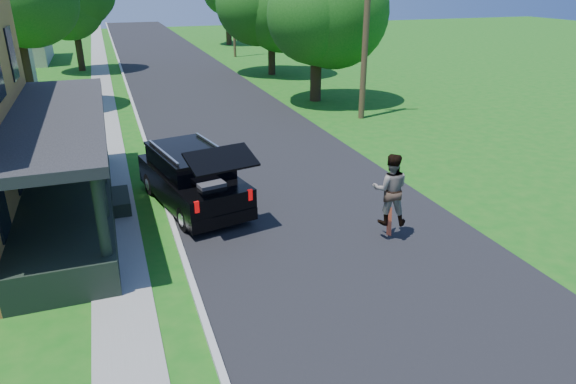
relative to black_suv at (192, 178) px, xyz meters
name	(u,v)px	position (x,y,z in m)	size (l,w,h in m)	color
ground	(367,274)	(3.20, -5.46, -0.91)	(140.00, 140.00, 0.00)	#135C12
street	(206,101)	(3.20, 14.54, -0.91)	(8.00, 120.00, 0.02)	black
curb	(133,106)	(-0.85, 14.54, -0.91)	(0.15, 120.00, 0.12)	#A3A39E
sidewalk	(104,108)	(-2.40, 14.54, -0.91)	(1.30, 120.00, 0.03)	gray
black_suv	(192,178)	(0.00, 0.00, 0.00)	(2.89, 5.40, 2.39)	black
skateboarder	(390,189)	(4.56, -3.96, 0.53)	(1.17, 1.06, 1.96)	black
skateboard	(389,222)	(4.69, -3.84, -0.50)	(0.40, 0.51, 0.75)	red
tree_left_mid	(11,0)	(-6.00, 15.26, 4.64)	(6.57, 6.27, 8.43)	black
utility_pole_near	(367,16)	(9.87, 7.95, 3.98)	(1.81, 0.48, 9.48)	#452D20
utility_pole_far	(233,3)	(9.18, 31.32, 3.62)	(1.41, 0.29, 8.82)	#452D20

